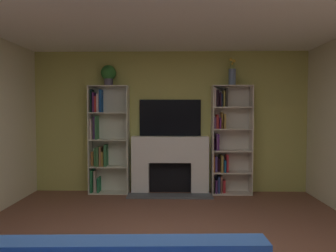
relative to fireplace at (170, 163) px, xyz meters
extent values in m
cube|color=tan|center=(0.00, 0.16, 0.75)|extent=(5.18, 0.06, 2.61)
cube|color=white|center=(-0.54, 0.00, -0.27)|extent=(0.31, 0.26, 0.58)
cube|color=white|center=(0.54, 0.00, -0.27)|extent=(0.31, 0.26, 0.58)
cube|color=white|center=(0.00, 0.00, 0.25)|extent=(1.40, 0.26, 0.47)
cube|color=black|center=(0.00, 0.09, -0.27)|extent=(0.77, 0.08, 0.58)
cube|color=#50555B|center=(0.00, -0.28, -0.54)|extent=(1.50, 0.30, 0.03)
cube|color=black|center=(0.00, 0.10, 0.82)|extent=(1.13, 0.06, 0.67)
cube|color=silver|center=(-1.47, -0.02, 0.42)|extent=(0.02, 0.30, 1.97)
cube|color=silver|center=(-0.77, -0.02, 0.42)|extent=(0.02, 0.30, 1.97)
cube|color=silver|center=(-1.12, 0.12, 0.42)|extent=(0.72, 0.02, 1.97)
cube|color=silver|center=(-1.12, -0.02, -0.55)|extent=(0.68, 0.30, 0.02)
cube|color=#277542|center=(-1.43, -0.01, -0.34)|extent=(0.03, 0.24, 0.41)
cube|color=beige|center=(-1.39, 0.02, -0.35)|extent=(0.03, 0.18, 0.39)
cube|color=beige|center=(-1.36, 0.01, -0.41)|extent=(0.02, 0.19, 0.26)
cube|color=#217347|center=(-1.31, 0.00, -0.41)|extent=(0.03, 0.22, 0.27)
cube|color=silver|center=(-1.12, -0.02, -0.07)|extent=(0.68, 0.30, 0.02)
cube|color=#9A5D2D|center=(-1.43, 0.03, 0.07)|extent=(0.04, 0.16, 0.26)
cube|color=#356B3A|center=(-1.37, 0.02, 0.10)|extent=(0.04, 0.19, 0.33)
cube|color=#386538|center=(-1.31, -0.01, 0.12)|extent=(0.04, 0.24, 0.35)
cube|color=brown|center=(-1.27, 0.00, 0.12)|extent=(0.03, 0.23, 0.35)
cube|color=olive|center=(-1.23, 0.00, 0.07)|extent=(0.03, 0.23, 0.26)
cube|color=#2C663C|center=(-1.18, 0.00, 0.14)|extent=(0.04, 0.22, 0.39)
cube|color=silver|center=(-1.12, -0.02, 0.42)|extent=(0.68, 0.30, 0.02)
cube|color=beige|center=(-1.43, -0.01, 0.62)|extent=(0.03, 0.24, 0.38)
cube|color=#5A3673|center=(-1.39, 0.03, 0.64)|extent=(0.04, 0.17, 0.41)
cube|color=#377646|center=(-1.34, -0.01, 0.65)|extent=(0.02, 0.24, 0.43)
cube|color=silver|center=(-1.12, -0.02, 0.92)|extent=(0.68, 0.30, 0.02)
cube|color=black|center=(-1.43, 0.01, 1.13)|extent=(0.03, 0.20, 0.41)
cube|color=#5C266F|center=(-1.39, 0.00, 1.10)|extent=(0.03, 0.22, 0.36)
cube|color=red|center=(-1.34, -0.01, 1.07)|extent=(0.04, 0.24, 0.29)
cube|color=beige|center=(-1.30, -0.01, 1.09)|extent=(0.03, 0.25, 0.32)
cube|color=#174790|center=(-1.26, 0.01, 1.13)|extent=(0.04, 0.20, 0.41)
cube|color=silver|center=(-1.12, -0.02, 1.40)|extent=(0.68, 0.30, 0.02)
cube|color=beige|center=(0.77, -0.02, 0.42)|extent=(0.02, 0.30, 1.97)
cube|color=beige|center=(1.47, -0.02, 0.42)|extent=(0.02, 0.30, 1.97)
cube|color=beige|center=(1.12, 0.12, 0.42)|extent=(0.72, 0.02, 1.97)
cube|color=beige|center=(1.12, -0.02, -0.55)|extent=(0.68, 0.30, 0.02)
cube|color=black|center=(0.80, 0.00, -0.40)|extent=(0.02, 0.22, 0.28)
cube|color=#5C3278|center=(0.84, -0.01, -0.42)|extent=(0.03, 0.23, 0.24)
cube|color=navy|center=(0.89, 0.00, -0.39)|extent=(0.03, 0.22, 0.30)
cube|color=brown|center=(0.93, 0.00, -0.38)|extent=(0.03, 0.22, 0.32)
cube|color=red|center=(0.99, 0.02, -0.43)|extent=(0.04, 0.18, 0.22)
cube|color=beige|center=(1.12, -0.02, -0.17)|extent=(0.68, 0.30, 0.02)
cube|color=#995124|center=(0.80, 0.01, 0.00)|extent=(0.02, 0.21, 0.31)
cube|color=#4D387A|center=(0.84, 0.01, -0.02)|extent=(0.04, 0.21, 0.28)
cube|color=black|center=(0.89, 0.02, -0.03)|extent=(0.03, 0.17, 0.25)
cube|color=olive|center=(0.94, -0.01, -0.01)|extent=(0.04, 0.24, 0.30)
cube|color=#175286|center=(0.99, -0.01, -0.05)|extent=(0.03, 0.25, 0.21)
cube|color=red|center=(1.04, 0.00, 0.00)|extent=(0.03, 0.22, 0.31)
cube|color=beige|center=(1.12, -0.02, 0.23)|extent=(0.68, 0.30, 0.02)
cube|color=black|center=(0.80, 0.03, 0.34)|extent=(0.03, 0.17, 0.21)
cube|color=#663C7E|center=(0.85, -0.02, 0.39)|extent=(0.02, 0.25, 0.30)
cube|color=#612881|center=(0.88, 0.03, 0.38)|extent=(0.03, 0.17, 0.29)
cube|color=beige|center=(1.12, -0.02, 0.62)|extent=(0.68, 0.30, 0.02)
cube|color=#5D3C64|center=(0.81, 0.01, 0.73)|extent=(0.04, 0.20, 0.21)
cube|color=#A92A29|center=(0.86, 0.02, 0.76)|extent=(0.04, 0.18, 0.25)
cube|color=#682470|center=(0.91, 0.01, 0.73)|extent=(0.02, 0.21, 0.20)
cube|color=olive|center=(0.94, 0.03, 0.78)|extent=(0.02, 0.17, 0.30)
cube|color=olive|center=(0.98, -0.01, 0.76)|extent=(0.03, 0.25, 0.26)
cube|color=beige|center=(1.12, -0.02, 1.02)|extent=(0.68, 0.30, 0.02)
cube|color=beige|center=(0.81, 0.00, 1.19)|extent=(0.04, 0.22, 0.33)
cube|color=black|center=(0.86, 0.02, 1.18)|extent=(0.04, 0.18, 0.30)
cube|color=black|center=(0.90, -0.01, 1.15)|extent=(0.02, 0.25, 0.26)
cube|color=#315282|center=(0.93, 0.03, 1.14)|extent=(0.03, 0.17, 0.23)
cube|color=olive|center=(0.97, -0.01, 1.17)|extent=(0.03, 0.24, 0.29)
cube|color=#282724|center=(1.02, 0.00, 1.19)|extent=(0.03, 0.22, 0.34)
cube|color=beige|center=(1.12, -0.02, 1.40)|extent=(0.68, 0.30, 0.02)
cylinder|color=#534D5F|center=(-1.12, -0.02, 1.47)|extent=(0.16, 0.16, 0.13)
sphere|color=#30752F|center=(-1.12, -0.02, 1.64)|extent=(0.27, 0.27, 0.27)
cylinder|color=slate|center=(1.12, -0.02, 1.56)|extent=(0.13, 0.13, 0.29)
cylinder|color=#4C7F3F|center=(1.15, -0.01, 1.78)|extent=(0.01, 0.01, 0.15)
sphere|color=yellow|center=(1.15, -0.01, 1.85)|extent=(0.06, 0.06, 0.06)
cylinder|color=#4C7F3F|center=(1.09, -0.02, 1.79)|extent=(0.01, 0.01, 0.17)
sphere|color=yellow|center=(1.09, -0.02, 1.87)|extent=(0.05, 0.05, 0.05)
cylinder|color=#4C7F3F|center=(1.12, 0.01, 1.75)|extent=(0.01, 0.01, 0.10)
sphere|color=yellow|center=(1.12, 0.01, 1.80)|extent=(0.05, 0.05, 0.05)
camera|label=1|loc=(0.09, -5.86, 0.94)|focal=34.39mm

